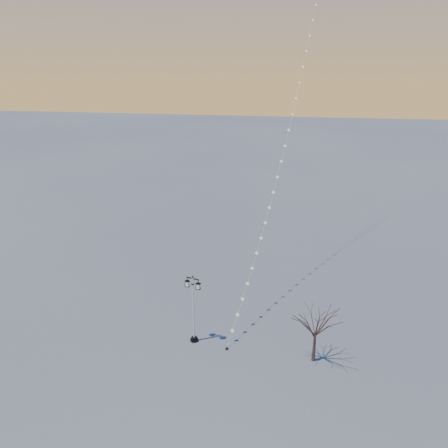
# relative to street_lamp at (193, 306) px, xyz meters

# --- Properties ---
(ground) EXTENTS (300.00, 300.00, 0.00)m
(ground) POSITION_rel_street_lamp_xyz_m (1.01, -1.89, -3.12)
(ground) COLOR #595B5B
(ground) RESTS_ON ground
(street_lamp) EXTENTS (1.39, 0.75, 5.63)m
(street_lamp) POSITION_rel_street_lamp_xyz_m (0.00, 0.00, 0.00)
(street_lamp) COLOR black
(street_lamp) RESTS_ON ground
(bare_tree) EXTENTS (2.66, 2.66, 4.42)m
(bare_tree) POSITION_rel_street_lamp_xyz_m (9.15, -0.90, -0.05)
(bare_tree) COLOR #412D24
(bare_tree) RESTS_ON ground
(kite_train) EXTENTS (6.79, 29.64, 32.56)m
(kite_train) POSITION_rel_street_lamp_xyz_m (5.79, 13.83, 13.06)
(kite_train) COLOR black
(kite_train) RESTS_ON ground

